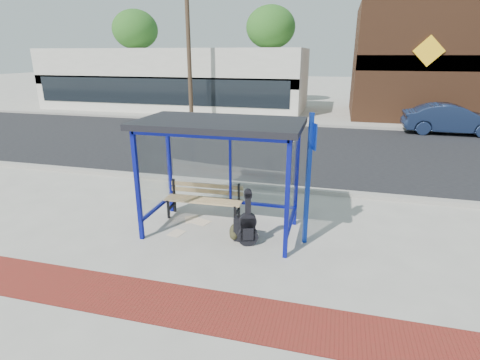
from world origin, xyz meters
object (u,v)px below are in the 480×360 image
(suitcase, at_px, (242,229))
(backpack, at_px, (236,232))
(guitar_bag, at_px, (248,227))
(parked_car, at_px, (451,119))
(bench, at_px, (204,198))

(suitcase, height_order, backpack, suitcase)
(guitar_bag, xyz_separation_m, backpack, (-0.30, 0.18, -0.24))
(suitcase, bearing_deg, guitar_bag, -45.11)
(backpack, bearing_deg, parked_car, 75.50)
(bench, height_order, backpack, bench)
(bench, distance_m, backpack, 1.39)
(guitar_bag, bearing_deg, bench, 121.07)
(bench, height_order, guitar_bag, guitar_bag)
(backpack, xyz_separation_m, parked_car, (7.11, 13.04, 0.54))
(guitar_bag, bearing_deg, parked_car, 43.50)
(bench, relative_size, guitar_bag, 1.61)
(parked_car, bearing_deg, guitar_bag, 152.81)
(backpack, relative_size, parked_car, 0.08)
(bench, relative_size, parked_car, 0.42)
(guitar_bag, bearing_deg, suitcase, 114.31)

